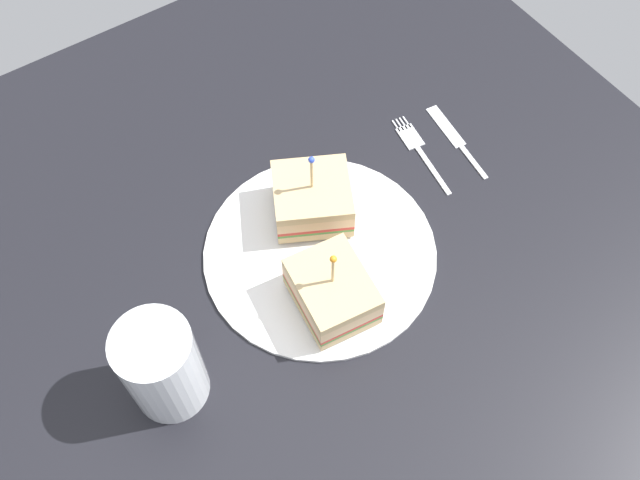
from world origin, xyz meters
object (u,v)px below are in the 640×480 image
object	(u,v)px
plate	(320,251)
drink_glass	(163,368)
knife	(454,137)
fork	(417,146)
sandwich_half_front	(332,291)
sandwich_half_back	(312,198)

from	to	relation	value
plate	drink_glass	distance (cm)	21.77
plate	knife	xyz separation A→B (cm)	(-22.78, -4.36, -0.25)
plate	fork	xyz separation A→B (cm)	(-18.09, -5.85, -0.25)
fork	knife	bearing A→B (deg)	162.34
plate	sandwich_half_front	size ratio (longest dim) A/B	2.64
plate	knife	bearing A→B (deg)	-169.17
sandwich_half_front	sandwich_half_back	size ratio (longest dim) A/B	0.87
sandwich_half_back	knife	distance (cm)	20.84
plate	fork	distance (cm)	19.01
fork	knife	world-z (taller)	same
sandwich_half_front	fork	distance (cm)	23.93
sandwich_half_back	knife	xyz separation A→B (cm)	(-20.62, 0.42, -3.00)
plate	knife	distance (cm)	23.20
plate	sandwich_half_front	xyz separation A→B (cm)	(2.50, 5.95, 2.81)
fork	knife	size ratio (longest dim) A/B	1.02
plate	sandwich_half_front	bearing A→B (deg)	67.21
sandwich_half_back	fork	size ratio (longest dim) A/B	0.88
sandwich_half_back	drink_glass	size ratio (longest dim) A/B	0.97
sandwich_half_front	knife	world-z (taller)	sandwich_half_front
plate	sandwich_half_front	distance (cm)	7.04
knife	sandwich_half_front	bearing A→B (deg)	22.19
plate	drink_glass	world-z (taller)	drink_glass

